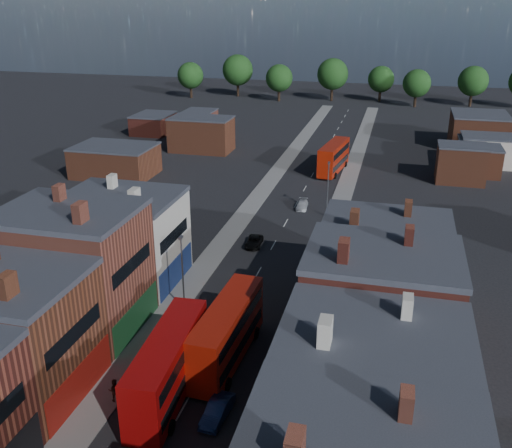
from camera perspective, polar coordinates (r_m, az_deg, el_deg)
The scene contains 12 objects.
pavement_west at distance 76.14m, azimuth -2.71°, elevation -1.04°, with size 3.00×200.00×0.12m, color gray.
pavement_east at distance 73.67m, azimuth 7.02°, elevation -1.99°, with size 3.00×200.00×0.12m, color gray.
lamp_post_2 at distance 56.65m, azimuth -7.37°, elevation -4.42°, with size 0.25×0.70×8.12m.
lamp_post_3 at distance 81.48m, azimuth 7.20°, elevation 3.84°, with size 0.25×0.70×8.12m.
bus_0 at distance 46.07m, azimuth -8.77°, elevation -13.80°, with size 3.71×12.63×5.39m.
bus_1 at distance 49.72m, azimuth -2.92°, elevation -10.69°, with size 3.55×12.37×5.29m.
bus_2 at distance 103.98m, azimuth 7.77°, elevation 6.68°, with size 4.34×12.44×5.26m.
car_1 at distance 45.02m, azimuth -3.90°, elevation -18.12°, with size 1.43×4.11×1.35m, color navy.
car_2 at distance 72.49m, azimuth -0.21°, elevation -1.78°, with size 1.90×4.12×1.15m, color black.
car_3 at distance 85.62m, azimuth 4.63°, elevation 1.91°, with size 1.59×3.90×1.13m, color silver.
ped_1 at distance 47.42m, azimuth -13.97°, elevation -15.82°, with size 0.94×0.52×1.94m, color #42231A.
ped_3 at distance 45.87m, azimuth 1.73°, elevation -16.56°, with size 1.12×0.51×1.91m, color #5A574D.
Camera 1 is at (14.19, -17.10, 29.49)m, focal length 40.00 mm.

